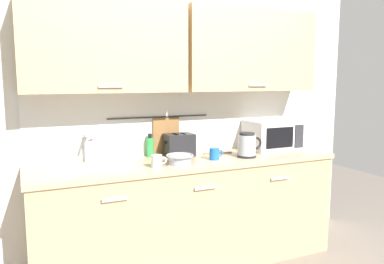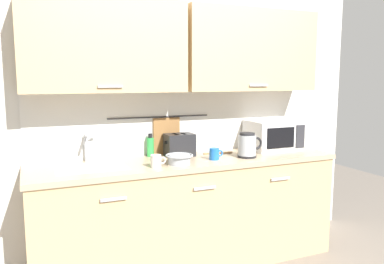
{
  "view_description": "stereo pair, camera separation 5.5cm",
  "coord_description": "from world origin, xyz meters",
  "views": [
    {
      "loc": [
        -1.25,
        -2.53,
        1.55
      ],
      "look_at": [
        0.04,
        0.33,
        1.12
      ],
      "focal_mm": 35.95,
      "sensor_mm": 36.0,
      "label": 1
    },
    {
      "loc": [
        -1.2,
        -2.55,
        1.55
      ],
      "look_at": [
        0.04,
        0.33,
        1.12
      ],
      "focal_mm": 35.95,
      "sensor_mm": 36.0,
      "label": 2
    }
  ],
  "objects": [
    {
      "name": "back_wall_assembly",
      "position": [
        -0.0,
        0.53,
        1.52
      ],
      "size": [
        3.7,
        0.41,
        2.5
      ],
      "color": "silver",
      "rests_on": "ground"
    },
    {
      "name": "mug_near_sink",
      "position": [
        -0.33,
        0.13,
        0.95
      ],
      "size": [
        0.12,
        0.08,
        0.09
      ],
      "color": "silver",
      "rests_on": "counter_unit"
    },
    {
      "name": "sink_faucet",
      "position": [
        -0.78,
        0.53,
        1.04
      ],
      "size": [
        0.09,
        0.17,
        0.22
      ],
      "color": "#B2B5BA",
      "rests_on": "counter_unit"
    },
    {
      "name": "mug_by_kettle",
      "position": [
        0.19,
        0.21,
        0.95
      ],
      "size": [
        0.12,
        0.08,
        0.09
      ],
      "color": "blue",
      "rests_on": "counter_unit"
    },
    {
      "name": "wooden_spoon",
      "position": [
        0.37,
        0.41,
        0.91
      ],
      "size": [
        0.28,
        0.06,
        0.01
      ],
      "color": "#9E7042",
      "rests_on": "counter_unit"
    },
    {
      "name": "dish_soap_bottle",
      "position": [
        -0.25,
        0.54,
        0.99
      ],
      "size": [
        0.06,
        0.06,
        0.2
      ],
      "color": "green",
      "rests_on": "counter_unit"
    },
    {
      "name": "mixing_bowl",
      "position": [
        -0.14,
        0.16,
        0.94
      ],
      "size": [
        0.21,
        0.21,
        0.08
      ],
      "color": "#A5ADB7",
      "rests_on": "counter_unit"
    },
    {
      "name": "counter_unit",
      "position": [
        -0.01,
        0.3,
        0.46
      ],
      "size": [
        2.53,
        0.64,
        0.9
      ],
      "color": "tan",
      "rests_on": "ground"
    },
    {
      "name": "microwave",
      "position": [
        0.9,
        0.41,
        1.04
      ],
      "size": [
        0.46,
        0.35,
        0.27
      ],
      "color": "white",
      "rests_on": "counter_unit"
    },
    {
      "name": "electric_kettle",
      "position": [
        0.49,
        0.19,
        1.0
      ],
      "size": [
        0.23,
        0.16,
        0.21
      ],
      "color": "black",
      "rests_on": "counter_unit"
    },
    {
      "name": "toaster",
      "position": [
        -0.02,
        0.47,
        1.0
      ],
      "size": [
        0.26,
        0.17,
        0.19
      ],
      "color": "#232326",
      "rests_on": "counter_unit"
    }
  ]
}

